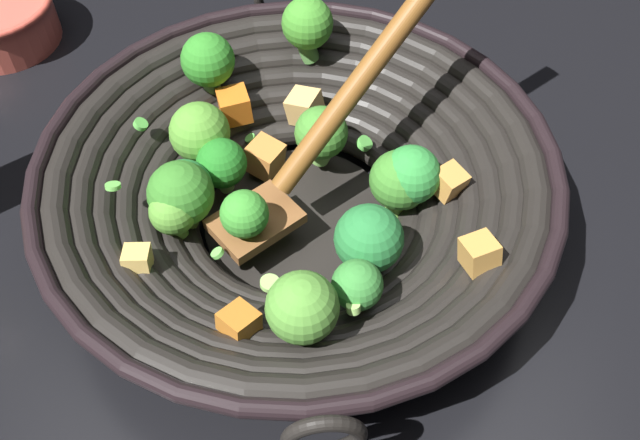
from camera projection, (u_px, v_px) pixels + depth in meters
ground_plane at (304, 225)px, 0.63m from camera, size 4.00×4.00×0.00m
wok at (302, 183)px, 0.59m from camera, size 0.47×0.43×0.24m
prep_bowl at (2, 19)px, 0.77m from camera, size 0.13×0.13×0.05m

